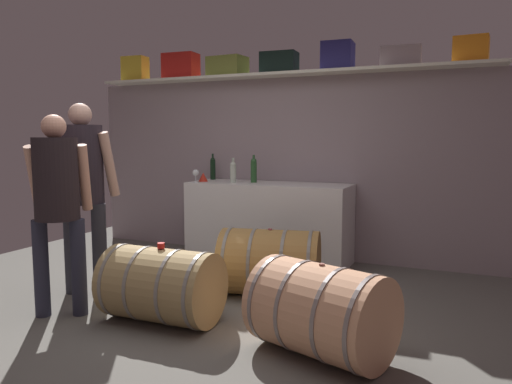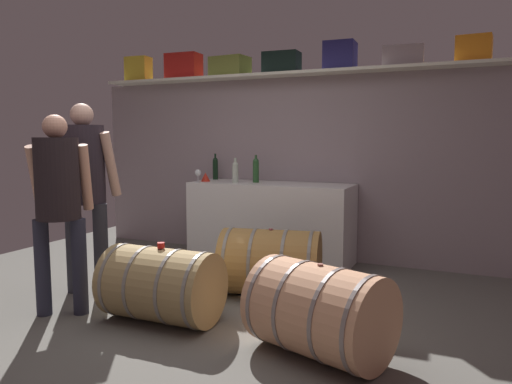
% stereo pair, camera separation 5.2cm
% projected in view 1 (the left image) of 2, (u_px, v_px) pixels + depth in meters
% --- Properties ---
extents(ground_plane, '(6.27, 7.85, 0.02)m').
position_uv_depth(ground_plane, '(215.00, 298.00, 4.32)').
color(ground_plane, '#5D5B54').
extents(back_wall_panel, '(5.07, 0.10, 2.09)m').
position_uv_depth(back_wall_panel, '(284.00, 168.00, 5.79)').
color(back_wall_panel, gray).
rests_on(back_wall_panel, ground).
extents(high_shelf_board, '(4.66, 0.40, 0.03)m').
position_uv_depth(high_shelf_board, '(280.00, 75.00, 5.54)').
color(high_shelf_board, silver).
rests_on(high_shelf_board, back_wall_panel).
extents(toolcase_yellow, '(0.32, 0.21, 0.31)m').
position_uv_depth(toolcase_yellow, '(135.00, 69.00, 6.31)').
color(toolcase_yellow, gold).
rests_on(toolcase_yellow, high_shelf_board).
extents(toolcase_red, '(0.43, 0.27, 0.31)m').
position_uv_depth(toolcase_red, '(181.00, 66.00, 6.04)').
color(toolcase_red, red).
rests_on(toolcase_red, high_shelf_board).
extents(toolcase_olive, '(0.45, 0.33, 0.23)m').
position_uv_depth(toolcase_olive, '(227.00, 67.00, 5.79)').
color(toolcase_olive, olive).
rests_on(toolcase_olive, high_shelf_board).
extents(toolcase_black, '(0.42, 0.27, 0.24)m').
position_uv_depth(toolcase_black, '(279.00, 63.00, 5.53)').
color(toolcase_black, black).
rests_on(toolcase_black, high_shelf_board).
extents(toolcase_navy, '(0.34, 0.30, 0.30)m').
position_uv_depth(toolcase_navy, '(338.00, 56.00, 5.26)').
color(toolcase_navy, navy).
rests_on(toolcase_navy, high_shelf_board).
extents(toolcase_grey, '(0.41, 0.22, 0.21)m').
position_uv_depth(toolcase_grey, '(401.00, 57.00, 5.01)').
color(toolcase_grey, gray).
rests_on(toolcase_grey, high_shelf_board).
extents(toolcase_orange, '(0.34, 0.27, 0.25)m').
position_uv_depth(toolcase_orange, '(471.00, 50.00, 4.74)').
color(toolcase_orange, orange).
rests_on(toolcase_orange, high_shelf_board).
extents(work_cabinet, '(1.83, 0.64, 0.89)m').
position_uv_depth(work_cabinet, '(269.00, 222.00, 5.53)').
color(work_cabinet, white).
rests_on(work_cabinet, ground).
extents(wine_bottle_clear, '(0.07, 0.07, 0.28)m').
position_uv_depth(wine_bottle_clear, '(233.00, 171.00, 5.56)').
color(wine_bottle_clear, '#B8C5B5').
rests_on(wine_bottle_clear, work_cabinet).
extents(wine_bottle_green, '(0.07, 0.07, 0.31)m').
position_uv_depth(wine_bottle_green, '(254.00, 170.00, 5.56)').
color(wine_bottle_green, '#275229').
rests_on(wine_bottle_green, work_cabinet).
extents(wine_bottle_dark, '(0.06, 0.06, 0.32)m').
position_uv_depth(wine_bottle_dark, '(213.00, 168.00, 5.95)').
color(wine_bottle_dark, black).
rests_on(wine_bottle_dark, work_cabinet).
extents(wine_glass, '(0.07, 0.07, 0.15)m').
position_uv_depth(wine_glass, '(196.00, 173.00, 5.56)').
color(wine_glass, white).
rests_on(wine_glass, work_cabinet).
extents(red_funnel, '(0.11, 0.11, 0.10)m').
position_uv_depth(red_funnel, '(203.00, 177.00, 5.69)').
color(red_funnel, red).
rests_on(red_funnel, work_cabinet).
extents(wine_barrel_near, '(0.86, 0.57, 0.58)m').
position_uv_depth(wine_barrel_near, '(162.00, 285.00, 3.71)').
color(wine_barrel_near, '#A08453').
rests_on(wine_barrel_near, ground).
extents(wine_barrel_far, '(1.00, 0.83, 0.61)m').
position_uv_depth(wine_barrel_far, '(321.00, 310.00, 3.12)').
color(wine_barrel_far, tan).
rests_on(wine_barrel_far, ground).
extents(wine_barrel_flank, '(0.96, 0.75, 0.60)m').
position_uv_depth(wine_barrel_flank, '(270.00, 262.00, 4.33)').
color(wine_barrel_flank, '#9E743C').
rests_on(wine_barrel_flank, ground).
extents(tasting_cup, '(0.06, 0.06, 0.04)m').
position_uv_depth(tasting_cup, '(161.00, 246.00, 3.68)').
color(tasting_cup, red).
rests_on(tasting_cup, wine_barrel_near).
extents(winemaker_pouring, '(0.52, 0.45, 1.58)m').
position_uv_depth(winemaker_pouring, '(57.00, 194.00, 3.77)').
color(winemaker_pouring, '#29293A').
rests_on(winemaker_pouring, ground).
extents(visitor_tasting, '(0.51, 0.41, 1.70)m').
position_uv_depth(visitor_tasting, '(83.00, 179.00, 4.28)').
color(visitor_tasting, '#2B2B33').
rests_on(visitor_tasting, ground).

